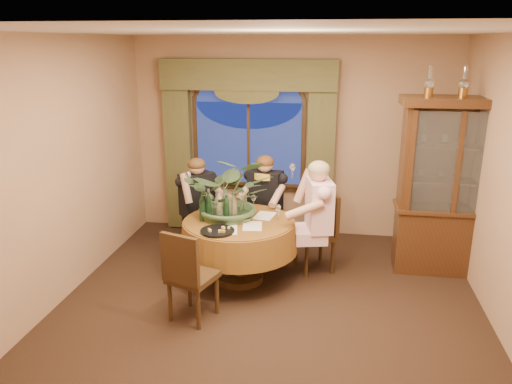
% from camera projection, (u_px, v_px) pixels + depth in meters
% --- Properties ---
extents(floor, '(5.00, 5.00, 0.00)m').
position_uv_depth(floor, '(266.00, 318.00, 5.11)').
color(floor, black).
rests_on(floor, ground).
extents(wall_back, '(4.50, 0.00, 4.50)m').
position_uv_depth(wall_back, '(291.00, 138.00, 7.07)').
color(wall_back, '#A47A57').
rests_on(wall_back, ground).
extents(ceiling, '(5.00, 5.00, 0.00)m').
position_uv_depth(ceiling, '(268.00, 31.00, 4.30)').
color(ceiling, white).
rests_on(ceiling, wall_back).
extents(window, '(1.62, 0.10, 1.32)m').
position_uv_depth(window, '(249.00, 145.00, 7.12)').
color(window, navy).
rests_on(window, wall_back).
extents(arched_transom, '(1.60, 0.06, 0.44)m').
position_uv_depth(arched_transom, '(248.00, 89.00, 6.89)').
color(arched_transom, navy).
rests_on(arched_transom, wall_back).
extents(drapery_left, '(0.38, 0.14, 2.32)m').
position_uv_depth(drapery_left, '(179.00, 151.00, 7.26)').
color(drapery_left, '#464626').
rests_on(drapery_left, floor).
extents(drapery_right, '(0.38, 0.14, 2.32)m').
position_uv_depth(drapery_right, '(321.00, 156.00, 6.95)').
color(drapery_right, '#464626').
rests_on(drapery_right, floor).
extents(swag_valance, '(2.45, 0.16, 0.42)m').
position_uv_depth(swag_valance, '(247.00, 75.00, 6.76)').
color(swag_valance, '#464626').
rests_on(swag_valance, wall_back).
extents(dining_table, '(1.63, 1.63, 0.75)m').
position_uv_depth(dining_table, '(239.00, 251.00, 5.82)').
color(dining_table, '#903710').
rests_on(dining_table, floor).
extents(china_cabinet, '(1.31, 0.52, 2.12)m').
position_uv_depth(china_cabinet, '(451.00, 188.00, 5.88)').
color(china_cabinet, '#371E0F').
rests_on(china_cabinet, floor).
extents(oil_lamp_left, '(0.11, 0.11, 0.34)m').
position_uv_depth(oil_lamp_left, '(430.00, 81.00, 5.58)').
color(oil_lamp_left, '#A5722D').
rests_on(oil_lamp_left, china_cabinet).
extents(oil_lamp_center, '(0.11, 0.11, 0.34)m').
position_uv_depth(oil_lamp_center, '(464.00, 82.00, 5.52)').
color(oil_lamp_center, '#A5722D').
rests_on(oil_lamp_center, china_cabinet).
extents(oil_lamp_right, '(0.11, 0.11, 0.34)m').
position_uv_depth(oil_lamp_right, '(499.00, 82.00, 5.47)').
color(oil_lamp_right, '#A5722D').
rests_on(oil_lamp_right, china_cabinet).
extents(chair_right, '(0.56, 0.56, 0.96)m').
position_uv_depth(chair_right, '(315.00, 233.00, 6.07)').
color(chair_right, black).
rests_on(chair_right, floor).
extents(chair_back_right, '(0.47, 0.47, 0.96)m').
position_uv_depth(chair_back_right, '(262.00, 215.00, 6.71)').
color(chair_back_right, black).
rests_on(chair_back_right, floor).
extents(chair_back, '(0.59, 0.59, 0.96)m').
position_uv_depth(chair_back, '(203.00, 218.00, 6.57)').
color(chair_back, black).
rests_on(chair_back, floor).
extents(chair_front_left, '(0.53, 0.53, 0.96)m').
position_uv_depth(chair_front_left, '(193.00, 274.00, 5.00)').
color(chair_front_left, black).
rests_on(chair_front_left, floor).
extents(person_pink, '(0.58, 0.61, 1.44)m').
position_uv_depth(person_pink, '(319.00, 221.00, 5.79)').
color(person_pink, '#F4C4CE').
rests_on(person_pink, floor).
extents(person_back, '(0.64, 0.64, 1.32)m').
position_uv_depth(person_back, '(197.00, 207.00, 6.46)').
color(person_back, black).
rests_on(person_back, floor).
extents(person_scarf, '(0.56, 0.53, 1.34)m').
position_uv_depth(person_scarf, '(265.00, 205.00, 6.50)').
color(person_scarf, black).
rests_on(person_scarf, floor).
extents(stoneware_vase, '(0.14, 0.14, 0.26)m').
position_uv_depth(stoneware_vase, '(232.00, 205.00, 5.83)').
color(stoneware_vase, '#93775C').
rests_on(stoneware_vase, dining_table).
extents(centerpiece_plant, '(1.01, 1.13, 0.88)m').
position_uv_depth(centerpiece_plant, '(231.00, 163.00, 5.65)').
color(centerpiece_plant, '#3F5D37').
rests_on(centerpiece_plant, dining_table).
extents(olive_bowl, '(0.17, 0.17, 0.05)m').
position_uv_depth(olive_bowl, '(244.00, 219.00, 5.67)').
color(olive_bowl, '#4D5628').
rests_on(olive_bowl, dining_table).
extents(cheese_platter, '(0.37, 0.37, 0.02)m').
position_uv_depth(cheese_platter, '(217.00, 231.00, 5.36)').
color(cheese_platter, black).
rests_on(cheese_platter, dining_table).
extents(wine_bottle_0, '(0.07, 0.07, 0.33)m').
position_uv_depth(wine_bottle_0, '(226.00, 209.00, 5.60)').
color(wine_bottle_0, black).
rests_on(wine_bottle_0, dining_table).
extents(wine_bottle_1, '(0.07, 0.07, 0.33)m').
position_uv_depth(wine_bottle_1, '(209.00, 206.00, 5.67)').
color(wine_bottle_1, black).
rests_on(wine_bottle_1, dining_table).
extents(wine_bottle_2, '(0.07, 0.07, 0.33)m').
position_uv_depth(wine_bottle_2, '(219.00, 205.00, 5.74)').
color(wine_bottle_2, tan).
rests_on(wine_bottle_2, dining_table).
extents(wine_bottle_3, '(0.07, 0.07, 0.33)m').
position_uv_depth(wine_bottle_3, '(202.00, 207.00, 5.65)').
color(wine_bottle_3, black).
rests_on(wine_bottle_3, dining_table).
extents(wine_bottle_4, '(0.07, 0.07, 0.33)m').
position_uv_depth(wine_bottle_4, '(209.00, 203.00, 5.81)').
color(wine_bottle_4, tan).
rests_on(wine_bottle_4, dining_table).
extents(tasting_paper_0, '(0.25, 0.33, 0.00)m').
position_uv_depth(tasting_paper_0, '(252.00, 226.00, 5.53)').
color(tasting_paper_0, white).
rests_on(tasting_paper_0, dining_table).
extents(tasting_paper_1, '(0.26, 0.33, 0.00)m').
position_uv_depth(tasting_paper_1, '(265.00, 216.00, 5.85)').
color(tasting_paper_1, white).
rests_on(tasting_paper_1, dining_table).
extents(tasting_paper_2, '(0.26, 0.34, 0.00)m').
position_uv_depth(tasting_paper_2, '(227.00, 230.00, 5.42)').
color(tasting_paper_2, white).
rests_on(tasting_paper_2, dining_table).
extents(wine_glass_person_pink, '(0.07, 0.07, 0.18)m').
position_uv_depth(wine_glass_person_pink, '(278.00, 212.00, 5.72)').
color(wine_glass_person_pink, silver).
rests_on(wine_glass_person_pink, dining_table).
extents(wine_glass_person_back, '(0.07, 0.07, 0.18)m').
position_uv_depth(wine_glass_person_back, '(217.00, 203.00, 6.03)').
color(wine_glass_person_back, silver).
rests_on(wine_glass_person_back, dining_table).
extents(wine_glass_person_scarf, '(0.07, 0.07, 0.18)m').
position_uv_depth(wine_glass_person_scarf, '(254.00, 202.00, 6.09)').
color(wine_glass_person_scarf, silver).
rests_on(wine_glass_person_scarf, dining_table).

